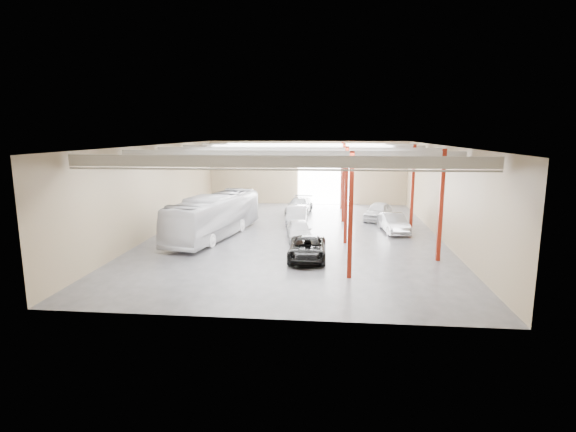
% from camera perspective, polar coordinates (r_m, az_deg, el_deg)
% --- Properties ---
extents(depot_shell, '(22.12, 32.12, 7.06)m').
position_cam_1_polar(depot_shell, '(34.84, 1.27, 5.66)').
color(depot_shell, '#444449').
rests_on(depot_shell, ground).
extents(coach_bus, '(5.02, 12.11, 3.29)m').
position_cam_1_polar(coach_bus, '(34.91, -9.31, 0.01)').
color(coach_bus, silver).
rests_on(coach_bus, ground).
extents(black_sedan, '(2.43, 5.11, 1.41)m').
position_cam_1_polar(black_sedan, '(28.53, 2.46, -4.18)').
color(black_sedan, black).
rests_on(black_sedan, ground).
extents(car_row_a, '(2.37, 4.57, 1.49)m').
position_cam_1_polar(car_row_a, '(33.62, 1.43, -1.82)').
color(car_row_a, silver).
rests_on(car_row_a, ground).
extents(car_row_b, '(1.82, 4.88, 1.59)m').
position_cam_1_polar(car_row_b, '(39.41, 1.12, 0.11)').
color(car_row_b, '#B3B4B8').
rests_on(car_row_b, ground).
extents(car_row_c, '(2.72, 5.56, 1.56)m').
position_cam_1_polar(car_row_c, '(44.53, 1.44, 1.30)').
color(car_row_c, gray).
rests_on(car_row_c, ground).
extents(car_right_near, '(2.24, 4.86, 1.54)m').
position_cam_1_polar(car_right_near, '(37.12, 13.25, -0.87)').
color(car_right_near, '#A2A1A6').
rests_on(car_right_near, ground).
extents(car_right_far, '(3.40, 5.12, 1.62)m').
position_cam_1_polar(car_right_far, '(42.11, 11.36, 0.60)').
color(car_right_far, silver).
rests_on(car_right_far, ground).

